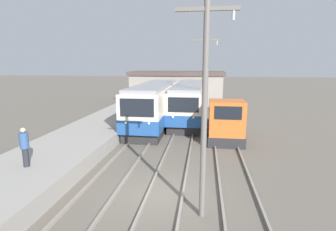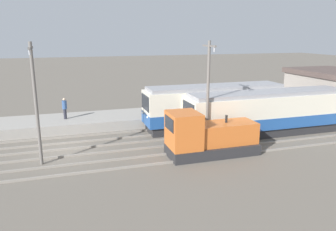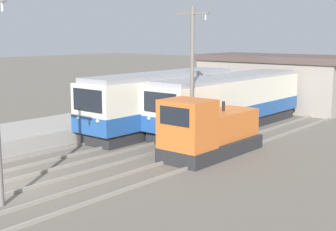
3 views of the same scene
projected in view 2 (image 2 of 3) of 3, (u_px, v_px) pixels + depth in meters
ground_plane at (65, 153)px, 22.13m from camera, size 200.00×200.00×0.00m
platform_left at (64, 123)px, 27.82m from camera, size 4.50×54.00×0.83m
track_left at (65, 140)px, 24.52m from camera, size 1.54×60.00×0.14m
track_center at (65, 153)px, 21.93m from camera, size 1.54×60.00×0.14m
track_right at (66, 170)px, 19.15m from camera, size 1.54×60.00×0.14m
commuter_train_left at (215, 108)px, 27.68m from camera, size 2.84×12.19×3.66m
commuter_train_center at (268, 114)px, 26.08m from camera, size 2.84×13.75×3.45m
shunting_locomotive at (208, 137)px, 21.49m from camera, size 2.40×6.02×3.00m
catenary_mast_near at (36, 100)px, 19.18m from camera, size 2.00×0.20×7.38m
catenary_mast_mid at (208, 91)px, 22.37m from camera, size 2.00×0.20×7.38m
person_on_platform at (65, 108)px, 27.43m from camera, size 0.38×0.38×1.79m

